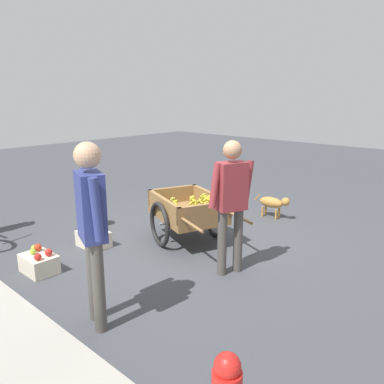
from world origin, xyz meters
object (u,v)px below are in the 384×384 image
(mixed_fruit_crate, at_px, (39,263))
(vendor_person, at_px, (231,196))
(bystander_person, at_px, (92,219))
(fruit_cart, at_px, (188,212))
(dog, at_px, (273,203))
(plastic_bucket, at_px, (98,218))
(apple_crate, at_px, (93,238))

(mixed_fruit_crate, bearing_deg, vendor_person, -137.63)
(vendor_person, bearing_deg, bystander_person, 81.54)
(fruit_cart, bearing_deg, dog, -101.11)
(fruit_cart, distance_m, vendor_person, 1.25)
(vendor_person, xyz_separation_m, plastic_bucket, (2.62, 0.08, -0.83))
(mixed_fruit_crate, xyz_separation_m, bystander_person, (-1.44, 0.15, 0.91))
(fruit_cart, distance_m, dog, 1.82)
(bystander_person, bearing_deg, apple_crate, -32.54)
(apple_crate, bearing_deg, fruit_cart, -128.42)
(mixed_fruit_crate, bearing_deg, apple_crate, -76.80)
(fruit_cart, height_order, apple_crate, fruit_cart)
(bystander_person, bearing_deg, vendor_person, -98.46)
(fruit_cart, height_order, dog, fruit_cart)
(dog, relative_size, apple_crate, 1.53)
(fruit_cart, xyz_separation_m, apple_crate, (0.83, 1.05, -0.32))
(apple_crate, xyz_separation_m, bystander_person, (-1.65, 1.05, 0.91))
(fruit_cart, relative_size, mixed_fruit_crate, 4.12)
(fruit_cart, height_order, bystander_person, bystander_person)
(dog, bearing_deg, apple_crate, 67.30)
(dog, distance_m, bystander_person, 3.98)
(mixed_fruit_crate, bearing_deg, fruit_cart, -107.67)
(fruit_cart, height_order, vendor_person, vendor_person)
(mixed_fruit_crate, distance_m, bystander_person, 1.71)
(vendor_person, xyz_separation_m, dog, (0.72, -2.19, -0.68))
(dog, bearing_deg, mixed_fruit_crate, 75.41)
(vendor_person, distance_m, plastic_bucket, 2.75)
(fruit_cart, xyz_separation_m, vendor_person, (-1.07, 0.41, 0.51))
(bystander_person, bearing_deg, mixed_fruit_crate, -5.93)
(mixed_fruit_crate, bearing_deg, dog, -104.59)
(plastic_bucket, height_order, bystander_person, bystander_person)
(vendor_person, height_order, bystander_person, bystander_person)
(vendor_person, relative_size, bystander_person, 0.93)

